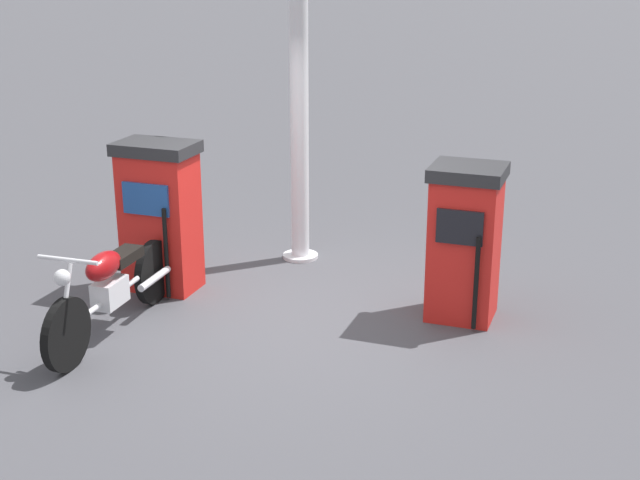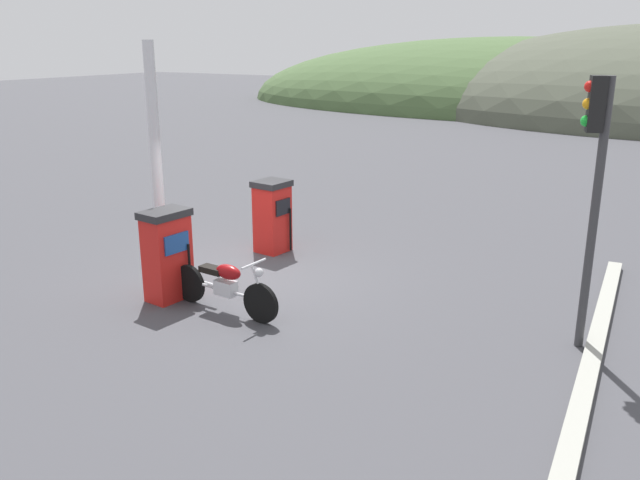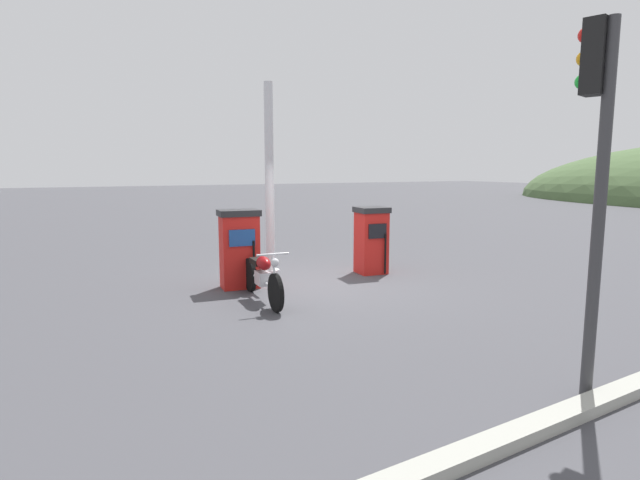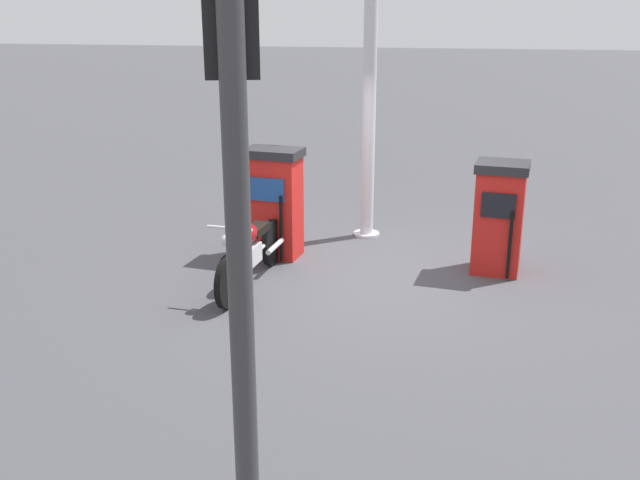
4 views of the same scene
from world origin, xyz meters
name	(u,v)px [view 4 (image 4 of 4)]	position (x,y,z in m)	size (l,w,h in m)	color
ground_plane	(377,275)	(0.00, 0.00, 0.00)	(120.00, 120.00, 0.00)	#424247
fuel_pump_near	(274,202)	(-0.47, -1.53, 0.78)	(0.64, 0.84, 1.54)	red
fuel_pump_far	(499,217)	(-0.47, 1.53, 0.76)	(0.71, 0.73, 1.49)	red
motorcycle_near_pump	(251,251)	(0.71, -1.52, 0.45)	(2.17, 0.56, 0.96)	black
roadside_traffic_light	(237,186)	(5.76, 0.07, 2.58)	(0.40, 0.29, 3.77)	#38383A
canopy_support_pole	(369,104)	(-1.70, -0.39, 2.03)	(0.40, 0.40, 4.21)	silver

